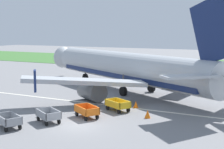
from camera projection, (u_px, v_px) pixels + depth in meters
ground_plane at (77, 126)px, 28.00m from camera, size 220.00×220.00×0.00m
grass_strip at (213, 65)px, 75.72m from camera, size 220.00×28.00×0.06m
apron_stripe at (120, 107)px, 34.99m from camera, size 120.00×0.36×0.01m
airplane at (131, 68)px, 42.73m from camera, size 34.76×28.79×11.34m
baggage_cart_nearest at (8, 121)px, 27.35m from camera, size 3.54×2.31×1.07m
baggage_cart_second_in_row at (48, 115)px, 29.04m from camera, size 3.45×2.46×1.07m
baggage_cart_third_in_row at (87, 111)px, 30.59m from camera, size 3.41×2.51×1.07m
baggage_cart_fourth_in_row at (118, 105)px, 33.07m from camera, size 3.50×2.39×1.07m
traffic_cone_near_plane at (96, 108)px, 32.81m from camera, size 0.49×0.49×0.64m
traffic_cone_mid_apron at (148, 114)px, 30.46m from camera, size 0.55×0.55×0.72m
traffic_cone_by_carts at (136, 104)px, 34.41m from camera, size 0.53×0.53×0.69m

